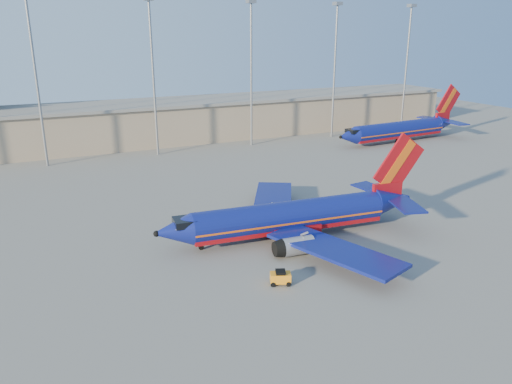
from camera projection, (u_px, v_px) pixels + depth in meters
ground at (299, 232)px, 59.35m from camera, size 220.00×220.00×0.00m
terminal_building at (209, 117)px, 111.99m from camera, size 122.00×16.00×8.50m
light_mast_row at (204, 60)px, 95.56m from camera, size 101.60×1.60×28.65m
aircraft_main at (295, 217)px, 57.63m from camera, size 33.34×31.96×11.29m
aircraft_second at (401, 129)px, 107.35m from camera, size 34.15×13.27×11.56m
baggage_tug at (280, 277)px, 47.02m from camera, size 2.24×1.82×1.40m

